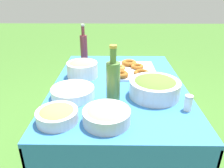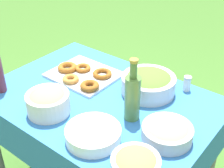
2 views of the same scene
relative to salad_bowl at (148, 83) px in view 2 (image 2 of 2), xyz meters
name	(u,v)px [view 2 (image 2 of 2)]	position (x,y,z in m)	size (l,w,h in m)	color
picnic_table	(100,112)	(0.17, 0.21, -0.16)	(1.24, 0.87, 0.73)	#2D6BB2
salad_bowl	(148,83)	(0.00, 0.00, 0.00)	(0.30, 0.30, 0.12)	silver
pasta_bowl	(167,132)	(-0.28, 0.27, -0.02)	(0.23, 0.23, 0.09)	#B2B7BC
donut_platter	(83,75)	(0.39, 0.11, -0.04)	(0.41, 0.34, 0.05)	silver
plate_stack	(93,134)	(-0.02, 0.48, -0.03)	(0.25, 0.25, 0.06)	white
olive_oil_bottle	(132,96)	(-0.06, 0.24, 0.07)	(0.08, 0.08, 0.33)	#4C7238
bread_bowl	(48,101)	(0.29, 0.47, 0.01)	(0.22, 0.22, 0.13)	silver
olive_bowl	(136,163)	(-0.27, 0.51, -0.02)	(0.20, 0.20, 0.08)	silver
salt_shaker	(187,83)	(-0.16, -0.15, -0.02)	(0.04, 0.04, 0.09)	white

